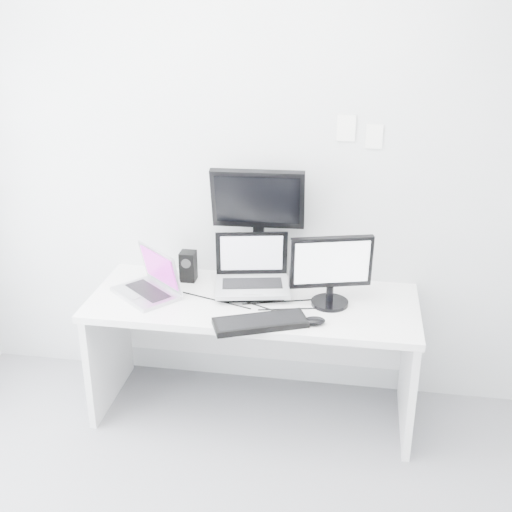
% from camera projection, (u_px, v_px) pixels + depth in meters
% --- Properties ---
extents(back_wall, '(3.60, 0.00, 3.60)m').
position_uv_depth(back_wall, '(263.00, 173.00, 3.64)').
color(back_wall, silver).
rests_on(back_wall, ground).
extents(desk, '(1.80, 0.70, 0.73)m').
position_uv_depth(desk, '(253.00, 357.00, 3.70)').
color(desk, white).
rests_on(desk, ground).
extents(macbook, '(0.45, 0.44, 0.27)m').
position_uv_depth(macbook, '(144.00, 273.00, 3.56)').
color(macbook, '#ACACB1').
rests_on(macbook, desk).
extents(speaker, '(0.11, 0.11, 0.18)m').
position_uv_depth(speaker, '(188.00, 266.00, 3.76)').
color(speaker, black).
rests_on(speaker, desk).
extents(dell_laptop, '(0.46, 0.39, 0.34)m').
position_uv_depth(dell_laptop, '(252.00, 266.00, 3.56)').
color(dell_laptop, '#A4A7AB').
rests_on(dell_laptop, desk).
extents(rear_monitor, '(0.53, 0.21, 0.70)m').
position_uv_depth(rear_monitor, '(258.00, 224.00, 3.65)').
color(rear_monitor, black).
rests_on(rear_monitor, desk).
extents(samsung_monitor, '(0.48, 0.31, 0.40)m').
position_uv_depth(samsung_monitor, '(331.00, 270.00, 3.43)').
color(samsung_monitor, black).
rests_on(samsung_monitor, desk).
extents(keyboard, '(0.50, 0.34, 0.03)m').
position_uv_depth(keyboard, '(260.00, 323.00, 3.29)').
color(keyboard, black).
rests_on(keyboard, desk).
extents(mouse, '(0.13, 0.09, 0.04)m').
position_uv_depth(mouse, '(314.00, 321.00, 3.30)').
color(mouse, black).
rests_on(mouse, desk).
extents(wall_note_0, '(0.10, 0.00, 0.14)m').
position_uv_depth(wall_note_0, '(346.00, 128.00, 3.46)').
color(wall_note_0, white).
rests_on(wall_note_0, back_wall).
extents(wall_note_1, '(0.09, 0.00, 0.13)m').
position_uv_depth(wall_note_1, '(374.00, 137.00, 3.46)').
color(wall_note_1, white).
rests_on(wall_note_1, back_wall).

